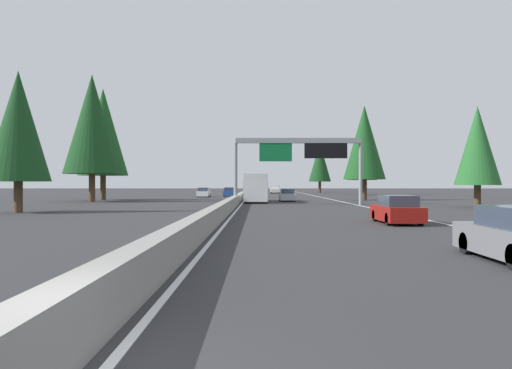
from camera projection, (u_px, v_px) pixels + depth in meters
name	position (u px, v px, depth m)	size (l,w,h in m)	color
ground_plane	(243.00, 200.00, 65.01)	(320.00, 320.00, 0.00)	#2D2D30
median_barrier	(245.00, 193.00, 85.01)	(180.00, 0.56, 0.90)	gray
shoulder_stripe_right	(322.00, 198.00, 74.96)	(160.00, 0.16, 0.01)	silver
shoulder_stripe_median	(247.00, 198.00, 75.01)	(160.00, 0.16, 0.01)	silver
sign_gantry_overhead	(300.00, 152.00, 49.26)	(0.50, 12.68, 6.57)	gray
sedan_far_left	(397.00, 210.00, 26.07)	(4.40, 1.80, 1.47)	maroon
sedan_mid_center	(287.00, 195.00, 59.32)	(4.40, 1.80, 1.47)	silver
pickup_far_right	(275.00, 189.00, 108.33)	(5.60, 2.00, 1.86)	silver
bus_near_right	(256.00, 187.00, 57.05)	(11.50, 2.55, 3.10)	white
oncoming_near	(229.00, 192.00, 82.48)	(4.40, 1.80, 1.47)	#1E4793
oncoming_far	(204.00, 193.00, 77.87)	(4.40, 1.80, 1.47)	white
conifer_right_near	(477.00, 146.00, 43.75)	(3.90, 3.90, 8.87)	#4C3823
conifer_right_mid	(364.00, 143.00, 62.63)	(5.24, 5.24, 11.90)	#4C3823
conifer_right_far	(362.00, 154.00, 92.89)	(5.56, 5.56, 12.64)	#4C3823
conifer_right_distant	(320.00, 162.00, 115.93)	(5.17, 5.17, 11.74)	#4C3823
conifer_left_foreground	(18.00, 126.00, 35.75)	(4.47, 4.47, 10.17)	#4C3823
conifer_left_near	(92.00, 124.00, 57.22)	(6.42, 6.42, 14.60)	#4C3823
conifer_left_mid	(103.00, 132.00, 63.72)	(6.26, 6.26, 14.24)	#4C3823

